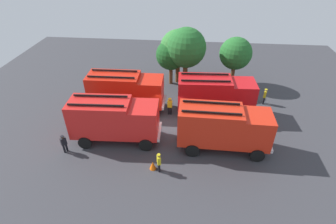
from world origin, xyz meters
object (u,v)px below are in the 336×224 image
at_px(tree_2, 186,48).
at_px(traffic_cone_1, 184,95).
at_px(traffic_cone_2, 153,165).
at_px(fire_truck_2, 126,90).
at_px(firefighter_1, 64,143).
at_px(firefighter_4, 159,162).
at_px(traffic_cone_0, 136,96).
at_px(firefighter_3, 265,96).
at_px(fire_truck_0, 114,118).
at_px(tree_0, 171,55).
at_px(tree_3, 236,54).
at_px(firefighter_0, 128,86).
at_px(firefighter_2, 170,106).
at_px(fire_truck_3, 215,94).
at_px(tree_1, 178,48).
at_px(fire_truck_1, 223,126).

distance_m(tree_2, traffic_cone_1, 5.02).
bearing_deg(traffic_cone_2, fire_truck_2, 115.34).
relative_size(firefighter_1, traffic_cone_1, 2.80).
relative_size(firefighter_4, traffic_cone_0, 2.23).
bearing_deg(firefighter_3, traffic_cone_1, -164.12).
bearing_deg(firefighter_3, fire_truck_0, -133.75).
distance_m(tree_0, traffic_cone_0, 6.07).
bearing_deg(traffic_cone_0, tree_0, 50.09).
distance_m(fire_truck_0, tree_3, 15.47).
bearing_deg(firefighter_0, tree_3, 56.25).
bearing_deg(tree_3, firefighter_4, -115.06).
bearing_deg(tree_3, firefighter_2, -133.34).
distance_m(firefighter_1, firefighter_2, 9.84).
height_order(tree_0, traffic_cone_1, tree_0).
height_order(firefighter_0, firefighter_4, firefighter_0).
bearing_deg(firefighter_3, traffic_cone_0, -159.23).
relative_size(fire_truck_0, fire_truck_3, 1.00).
xyz_separation_m(fire_truck_3, firefighter_2, (-4.17, -0.63, -1.15)).
bearing_deg(tree_2, firefighter_3, -21.70).
height_order(fire_truck_3, firefighter_0, fire_truck_3).
height_order(fire_truck_2, firefighter_3, fire_truck_2).
relative_size(firefighter_4, tree_2, 0.24).
height_order(tree_2, traffic_cone_1, tree_2).
relative_size(fire_truck_0, traffic_cone_2, 10.49).
bearing_deg(tree_2, firefighter_0, -156.27).
distance_m(fire_truck_3, firefighter_4, 9.16).
bearing_deg(traffic_cone_0, firefighter_4, -69.43).
distance_m(fire_truck_2, tree_1, 8.08).
distance_m(firefighter_2, traffic_cone_2, 7.26).
height_order(firefighter_0, firefighter_3, firefighter_3).
bearing_deg(fire_truck_1, fire_truck_3, 94.83).
bearing_deg(firefighter_4, firefighter_1, -26.77).
bearing_deg(firefighter_2, traffic_cone_1, 167.62).
distance_m(fire_truck_3, firefighter_1, 13.74).
height_order(tree_0, tree_2, tree_2).
bearing_deg(fire_truck_2, traffic_cone_0, 74.87).
xyz_separation_m(firefighter_1, tree_3, (14.32, 12.98, 2.79)).
height_order(tree_2, tree_3, tree_2).
bearing_deg(fire_truck_2, traffic_cone_1, 25.44).
bearing_deg(firefighter_2, tree_0, -167.63).
distance_m(firefighter_0, tree_2, 7.42).
bearing_deg(fire_truck_2, tree_2, 44.61).
height_order(fire_truck_2, traffic_cone_2, fire_truck_2).
bearing_deg(fire_truck_1, traffic_cone_2, -150.02).
xyz_separation_m(fire_truck_0, fire_truck_3, (8.32, 4.76, 0.00)).
xyz_separation_m(firefighter_2, traffic_cone_1, (1.24, 3.29, -0.72)).
distance_m(tree_0, traffic_cone_1, 4.78).
bearing_deg(fire_truck_3, firefighter_1, -153.57).
bearing_deg(tree_1, tree_2, -41.19).
relative_size(fire_truck_0, tree_2, 1.11).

